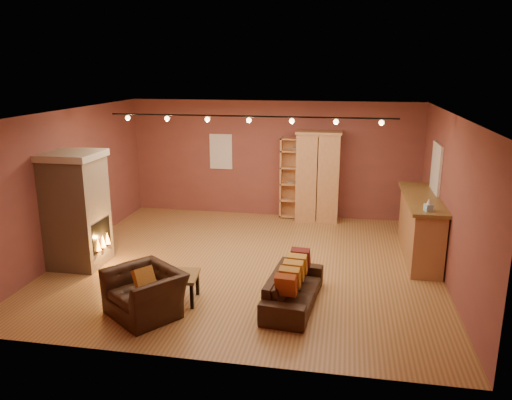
% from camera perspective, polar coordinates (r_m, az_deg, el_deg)
% --- Properties ---
extents(floor, '(7.00, 7.00, 0.00)m').
position_cam_1_polar(floor, '(9.45, -0.99, -7.22)').
color(floor, olive).
rests_on(floor, ground).
extents(ceiling, '(7.00, 7.00, 0.00)m').
position_cam_1_polar(ceiling, '(8.78, -1.07, 9.95)').
color(ceiling, brown).
rests_on(ceiling, back_wall).
extents(back_wall, '(7.00, 0.02, 2.80)m').
position_cam_1_polar(back_wall, '(12.15, 1.99, 4.69)').
color(back_wall, brown).
rests_on(back_wall, floor).
extents(left_wall, '(0.02, 6.50, 2.80)m').
position_cam_1_polar(left_wall, '(10.27, -20.55, 1.82)').
color(left_wall, brown).
rests_on(left_wall, floor).
extents(right_wall, '(0.02, 6.50, 2.80)m').
position_cam_1_polar(right_wall, '(9.02, 21.33, 0.02)').
color(right_wall, brown).
rests_on(right_wall, floor).
extents(fireplace, '(1.01, 0.98, 2.12)m').
position_cam_1_polar(fireplace, '(9.62, -19.81, -1.05)').
color(fireplace, tan).
rests_on(fireplace, floor).
extents(back_window, '(0.56, 0.04, 0.86)m').
position_cam_1_polar(back_window, '(12.35, -4.02, 5.54)').
color(back_window, white).
rests_on(back_window, back_wall).
extents(bookcase, '(0.80, 0.31, 1.95)m').
position_cam_1_polar(bookcase, '(12.06, 4.71, 2.59)').
color(bookcase, tan).
rests_on(bookcase, floor).
extents(armoire, '(1.05, 0.60, 2.14)m').
position_cam_1_polar(armoire, '(11.84, 7.07, 2.71)').
color(armoire, tan).
rests_on(armoire, floor).
extents(bar_counter, '(0.66, 2.50, 1.20)m').
position_cam_1_polar(bar_counter, '(10.09, 18.26, -2.87)').
color(bar_counter, '#AD7C4F').
rests_on(bar_counter, floor).
extents(tissue_box, '(0.14, 0.14, 0.21)m').
position_cam_1_polar(tissue_box, '(8.95, 19.12, -0.65)').
color(tissue_box, '#91CFE9').
rests_on(tissue_box, bar_counter).
extents(right_window, '(0.05, 0.90, 1.00)m').
position_cam_1_polar(right_window, '(10.31, 19.90, 3.35)').
color(right_window, white).
rests_on(right_window, right_wall).
extents(loveseat, '(0.68, 1.78, 0.74)m').
position_cam_1_polar(loveseat, '(7.80, 4.31, -9.38)').
color(loveseat, black).
rests_on(loveseat, floor).
extents(armchair, '(1.25, 1.18, 0.92)m').
position_cam_1_polar(armchair, '(7.61, -12.61, -9.51)').
color(armchair, black).
rests_on(armchair, floor).
extents(coffee_table, '(0.66, 0.66, 0.45)m').
position_cam_1_polar(coffee_table, '(7.95, -8.82, -8.85)').
color(coffee_table, brown).
rests_on(coffee_table, floor).
extents(track_rail, '(5.20, 0.09, 0.13)m').
position_cam_1_polar(track_rail, '(8.99, -0.81, 9.32)').
color(track_rail, black).
rests_on(track_rail, ceiling).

